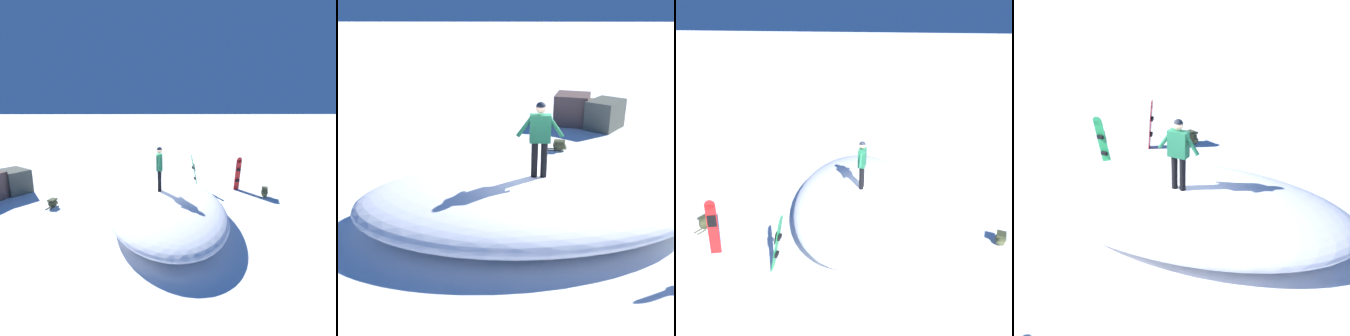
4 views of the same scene
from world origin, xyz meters
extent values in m
plane|color=white|center=(0.00, 0.00, 0.00)|extent=(240.00, 240.00, 0.00)
ellipsoid|color=white|center=(-0.33, 0.53, 0.48)|extent=(4.92, 7.99, 0.97)
cylinder|color=black|center=(-0.14, 0.49, 1.36)|extent=(0.14, 0.14, 0.78)
cylinder|color=black|center=(-0.14, 0.29, 1.36)|extent=(0.14, 0.14, 0.78)
cube|color=#195638|center=(-0.14, 0.39, 2.05)|extent=(0.22, 0.44, 0.58)
sphere|color=tan|center=(-0.14, 0.39, 2.47)|extent=(0.21, 0.21, 0.21)
cylinder|color=#195638|center=(-0.14, 0.70, 2.10)|extent=(0.09, 0.38, 0.49)
cylinder|color=#195638|center=(-0.14, 0.09, 2.10)|extent=(0.09, 0.38, 0.49)
sphere|color=#333842|center=(-0.14, 0.39, 2.50)|extent=(0.20, 0.20, 0.20)
cube|color=red|center=(-3.91, -2.59, 0.75)|extent=(0.33, 0.25, 1.50)
cylinder|color=red|center=(-3.94, -2.53, 1.50)|extent=(0.29, 0.15, 0.29)
cube|color=black|center=(-3.92, -2.58, 1.02)|extent=(0.25, 0.13, 0.36)
cube|color=black|center=(-3.94, -2.53, 1.02)|extent=(0.21, 0.14, 0.12)
cube|color=black|center=(-3.92, -2.57, 0.48)|extent=(0.21, 0.14, 0.12)
cube|color=#1E8C47|center=(-1.87, -2.99, 0.77)|extent=(0.36, 0.31, 1.55)
cylinder|color=#1E8C47|center=(-1.70, -2.98, 1.55)|extent=(0.09, 0.30, 0.29)
cube|color=black|center=(-1.86, -2.99, 1.05)|extent=(0.10, 0.25, 0.37)
cube|color=black|center=(-1.77, -2.99, 1.05)|extent=(0.10, 0.19, 0.12)
cube|color=black|center=(-1.89, -2.99, 0.50)|extent=(0.10, 0.19, 0.12)
ellipsoid|color=#383D23|center=(-4.87, -1.54, 0.22)|extent=(0.42, 0.52, 0.45)
ellipsoid|color=#4B5131|center=(-4.80, -1.34, 0.16)|extent=(0.25, 0.19, 0.21)
cube|color=#383D23|center=(-4.87, -1.54, 0.41)|extent=(0.35, 0.44, 0.06)
cylinder|color=#383D23|center=(-5.03, -1.74, 0.01)|extent=(0.14, 0.31, 0.04)
cylinder|color=#383D23|center=(-4.88, -1.80, 0.01)|extent=(0.14, 0.31, 0.04)
ellipsoid|color=#383D23|center=(4.23, -0.56, 0.17)|extent=(0.39, 0.47, 0.33)
ellipsoid|color=#4B5131|center=(4.19, -0.74, 0.12)|extent=(0.25, 0.16, 0.16)
cube|color=#383D23|center=(4.23, -0.56, 0.31)|extent=(0.33, 0.40, 0.06)
cylinder|color=#383D23|center=(4.36, -0.35, 0.01)|extent=(0.10, 0.29, 0.04)
cylinder|color=#383D23|center=(4.19, -0.31, 0.01)|extent=(0.10, 0.29, 0.04)
camera|label=1|loc=(-0.19, 9.78, 4.03)|focal=28.43mm
camera|label=2|loc=(-7.90, 0.94, 4.37)|focal=41.93mm
camera|label=3|loc=(1.34, -10.17, 6.36)|focal=38.01mm
camera|label=4|loc=(7.04, 4.11, 5.32)|focal=43.88mm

